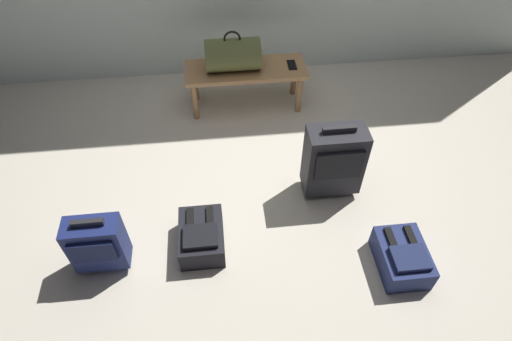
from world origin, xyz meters
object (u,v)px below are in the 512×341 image
bench (246,74)px  backpack_dark (202,237)px  duffel_bag_olive (233,55)px  cell_phone (292,65)px  suitcase_small_navy (97,244)px  backpack_navy (402,257)px  suitcase_upright_charcoal (334,160)px

bench → backpack_dark: (-0.42, -1.43, -0.23)m
bench → duffel_bag_olive: duffel_bag_olive is taller
duffel_bag_olive → backpack_dark: duffel_bag_olive is taller
cell_phone → suitcase_small_navy: bearing=-133.0°
backpack_navy → cell_phone: bearing=103.8°
duffel_bag_olive → suitcase_upright_charcoal: duffel_bag_olive is taller
suitcase_upright_charcoal → suitcase_small_navy: bearing=-163.2°
cell_phone → suitcase_small_navy: (-1.41, -1.51, -0.15)m
bench → suitcase_small_navy: bearing=-124.1°
duffel_bag_olive → suitcase_small_navy: 1.79m
cell_phone → backpack_dark: (-0.80, -1.42, -0.29)m
bench → backpack_navy: size_ratio=2.63×
duffel_bag_olive → suitcase_small_navy: duffel_bag_olive is taller
duffel_bag_olive → suitcase_upright_charcoal: (0.60, -1.05, -0.20)m
backpack_dark → backpack_navy: 1.26m
suitcase_upright_charcoal → backpack_dark: suitcase_upright_charcoal is taller
suitcase_upright_charcoal → backpack_navy: suitcase_upright_charcoal is taller
backpack_navy → bench: bearing=115.2°
suitcase_upright_charcoal → backpack_dark: bearing=-157.8°
backpack_dark → backpack_navy: (1.22, -0.29, 0.00)m
backpack_dark → backpack_navy: size_ratio=1.00×
cell_phone → backpack_dark: 1.66m
cell_phone → suitcase_upright_charcoal: (0.12, -1.05, -0.08)m
cell_phone → suitcase_upright_charcoal: size_ratio=0.24×
cell_phone → backpack_navy: (0.42, -1.71, -0.29)m
bench → backpack_dark: size_ratio=2.63×
bench → cell_phone: 0.39m
suitcase_upright_charcoal → duffel_bag_olive: bearing=119.9°
suitcase_upright_charcoal → backpack_navy: 0.76m
cell_phone → suitcase_upright_charcoal: bearing=-83.6°
suitcase_upright_charcoal → backpack_dark: size_ratio=1.58×
cell_phone → backpack_navy: size_ratio=0.38×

